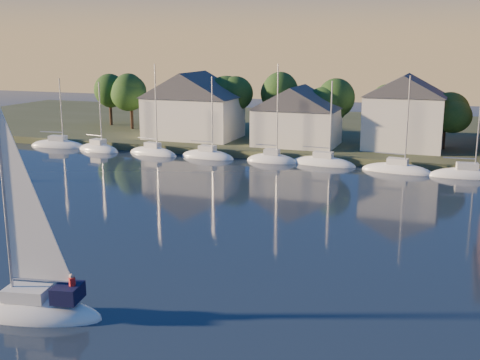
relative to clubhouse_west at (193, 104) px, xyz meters
The scene contains 9 objects.
ground 62.32m from the clubhouse_west, 69.23° to the right, with size 260.00×260.00×0.00m, color black.
shoreline_land 28.43m from the clubhouse_west, 37.69° to the left, with size 160.00×50.00×2.00m, color #353F24.
wooden_dock 23.56m from the clubhouse_west, 15.26° to the right, with size 120.00×3.00×1.00m, color brown.
clubhouse_west is the anchor object (origin of this frame).
clubhouse_centre 16.05m from the clubhouse_west, ahead, with size 11.55×8.40×8.08m.
clubhouse_east 30.02m from the clubhouse_west, ahead, with size 10.50×8.40×9.80m.
tree_line 24.55m from the clubhouse_west, 11.77° to the left, with size 93.40×5.40×8.90m.
moored_fleet 24.48m from the clubhouse_west, 22.25° to the right, with size 87.50×2.40×12.05m.
hero_sailboat 57.76m from the clubhouse_west, 74.81° to the right, with size 8.96×4.33×13.50m.
Camera 1 is at (14.68, -22.70, 14.96)m, focal length 45.00 mm.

